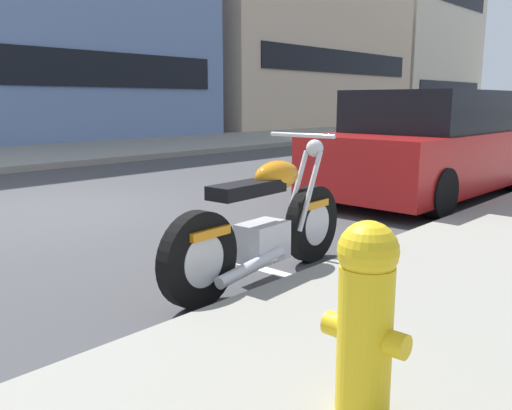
# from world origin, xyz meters

# --- Properties ---
(ground_plane) EXTENTS (260.00, 260.00, 0.00)m
(ground_plane) POSITION_xyz_m (0.00, 0.00, 0.00)
(ground_plane) COLOR #3D3D3F
(sidewalk_far_curb) EXTENTS (120.00, 5.00, 0.14)m
(sidewalk_far_curb) POSITION_xyz_m (12.00, 6.55, 0.07)
(sidewalk_far_curb) COLOR gray
(sidewalk_far_curb) RESTS_ON ground
(parking_stall_stripe) EXTENTS (0.12, 2.20, 0.01)m
(parking_stall_stripe) POSITION_xyz_m (0.00, -3.45, 0.00)
(parking_stall_stripe) COLOR silver
(parking_stall_stripe) RESTS_ON ground
(parked_motorcycle) EXTENTS (2.07, 0.62, 1.13)m
(parked_motorcycle) POSITION_xyz_m (-0.20, -3.81, 0.44)
(parked_motorcycle) COLOR black
(parked_motorcycle) RESTS_ON ground
(parked_car_second_in_row) EXTENTS (4.20, 1.90, 1.54)m
(parked_car_second_in_row) POSITION_xyz_m (4.26, -3.07, 0.72)
(parked_car_second_in_row) COLOR #AD1919
(parked_car_second_in_row) RESTS_ON ground
(fire_hydrant) EXTENTS (0.24, 0.36, 0.80)m
(fire_hydrant) POSITION_xyz_m (-1.48, -5.48, 0.57)
(fire_hydrant) COLOR gold
(fire_hydrant) RESTS_ON sidewalk_near_curb
(townhouse_behind_pole) EXTENTS (11.05, 10.37, 9.68)m
(townhouse_behind_pole) POSITION_xyz_m (33.07, 14.00, 4.84)
(townhouse_behind_pole) COLOR beige
(townhouse_behind_pole) RESTS_ON ground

